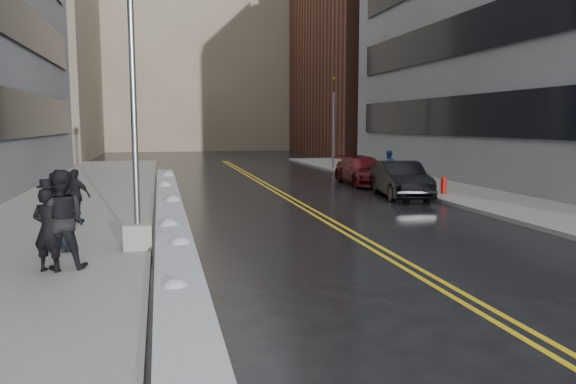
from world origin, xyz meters
TOP-DOWN VIEW (x-y plane):
  - ground at (0.00, 0.00)m, footprint 160.00×160.00m
  - sidewalk_west at (-5.75, 10.00)m, footprint 5.50×50.00m
  - sidewalk_east at (10.00, 10.00)m, footprint 4.00×50.00m
  - lane_line_left at (2.35, 10.00)m, footprint 0.12×50.00m
  - lane_line_right at (2.65, 10.00)m, footprint 0.12×50.00m
  - snow_ridge at (-2.45, 8.00)m, footprint 0.90×30.00m
  - building_west_far at (-15.50, 44.00)m, footprint 14.00×22.00m
  - building_east_far at (19.00, 42.00)m, footprint 14.00×20.00m
  - building_far at (2.00, 60.00)m, footprint 36.00×16.00m
  - lamppost at (-3.30, 2.00)m, footprint 0.65×0.65m
  - fire_hydrant at (9.00, 10.00)m, footprint 0.26×0.26m
  - traffic_signal at (8.50, 24.00)m, footprint 0.16×0.20m
  - pedestrian_fedora at (-4.96, 0.23)m, footprint 0.73×0.60m
  - pedestrian_b at (-4.74, 0.41)m, footprint 1.01×0.80m
  - pedestrian_c at (-5.03, 2.11)m, footprint 1.00×0.73m
  - pedestrian_d at (-5.22, 6.03)m, footprint 1.03×0.76m
  - pedestrian_east at (8.71, 15.26)m, footprint 0.95×0.87m
  - car_black at (7.15, 10.30)m, footprint 2.23×4.81m
  - car_maroon at (7.37, 15.37)m, footprint 2.11×4.94m

SIDE VIEW (x-z plane):
  - ground at x=0.00m, z-range 0.00..0.00m
  - lane_line_left at x=2.35m, z-range 0.00..0.01m
  - lane_line_right at x=2.65m, z-range 0.00..0.01m
  - sidewalk_west at x=-5.75m, z-range 0.00..0.15m
  - sidewalk_east at x=10.00m, z-range 0.00..0.15m
  - snow_ridge at x=-2.45m, z-range 0.00..0.34m
  - fire_hydrant at x=9.00m, z-range 0.18..0.91m
  - car_maroon at x=7.37m, z-range 0.00..1.42m
  - car_black at x=7.15m, z-range 0.00..1.53m
  - pedestrian_east at x=8.71m, z-range 0.15..1.74m
  - pedestrian_d at x=-5.22m, z-range 0.15..1.77m
  - pedestrian_fedora at x=-4.96m, z-range 0.15..1.86m
  - pedestrian_c at x=-5.03m, z-range 0.15..2.04m
  - pedestrian_b at x=-4.74m, z-range 0.15..2.19m
  - lamppost at x=-3.30m, z-range -1.28..6.35m
  - traffic_signal at x=8.50m, z-range 0.40..6.40m
  - building_west_far at x=-15.50m, z-range 0.00..18.00m
  - building_far at x=2.00m, z-range 0.00..22.00m
  - building_east_far at x=19.00m, z-range 0.00..28.00m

